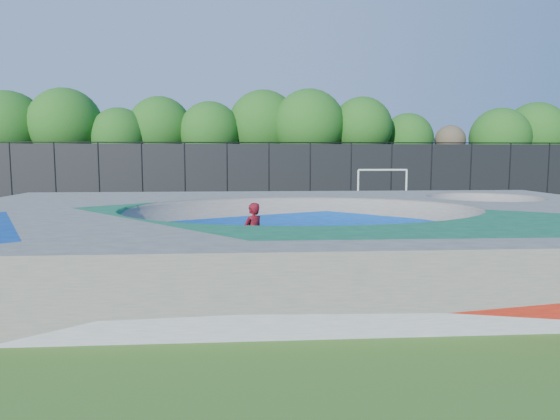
% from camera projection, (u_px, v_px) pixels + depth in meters
% --- Properties ---
extents(ground, '(120.00, 120.00, 0.00)m').
position_uv_depth(ground, '(302.00, 256.00, 15.33)').
color(ground, '#35621B').
rests_on(ground, ground).
extents(skate_deck, '(22.00, 14.00, 1.50)m').
position_uv_depth(skate_deck, '(302.00, 232.00, 15.25)').
color(skate_deck, gray).
rests_on(skate_deck, ground).
extents(skater, '(0.78, 0.76, 1.80)m').
position_uv_depth(skater, '(253.00, 236.00, 13.59)').
color(skater, red).
rests_on(skater, ground).
extents(skateboard, '(0.69, 0.73, 0.05)m').
position_uv_depth(skateboard, '(253.00, 267.00, 13.68)').
color(skateboard, black).
rests_on(skateboard, ground).
extents(soccer_goal, '(3.33, 0.12, 2.20)m').
position_uv_depth(soccer_goal, '(382.00, 179.00, 32.59)').
color(soccer_goal, silver).
rests_on(soccer_goal, ground).
extents(fence, '(48.09, 0.09, 4.04)m').
position_uv_depth(fence, '(269.00, 169.00, 35.93)').
color(fence, black).
rests_on(fence, ground).
extents(treeline, '(52.39, 7.71, 8.42)m').
position_uv_depth(treeline, '(251.00, 130.00, 40.17)').
color(treeline, '#413420').
rests_on(treeline, ground).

